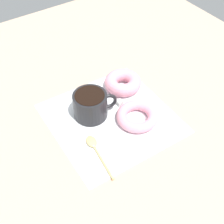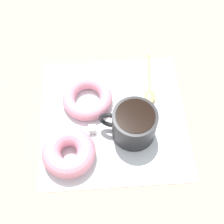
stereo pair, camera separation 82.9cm
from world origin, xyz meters
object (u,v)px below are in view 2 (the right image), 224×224
at_px(coffee_cup, 133,124).
at_px(donut_far, 87,98).
at_px(donut_near_cup, 69,152).
at_px(sugar_cube_extra, 92,129).
at_px(spoon, 150,89).

relative_size(coffee_cup, donut_far, 1.06).
relative_size(donut_near_cup, donut_far, 0.97).
bearing_deg(sugar_cube_extra, coffee_cup, -7.90).
distance_m(coffee_cup, spoon, 0.11).
height_order(donut_near_cup, spoon, donut_near_cup).
relative_size(coffee_cup, donut_near_cup, 1.09).
relative_size(coffee_cup, spoon, 0.84).
xyz_separation_m(coffee_cup, sugar_cube_extra, (-0.08, 0.01, -0.03)).
distance_m(donut_near_cup, donut_far, 0.13).
xyz_separation_m(coffee_cup, spoon, (0.05, 0.10, -0.03)).
bearing_deg(donut_near_cup, spoon, 37.70).
distance_m(donut_near_cup, spoon, 0.22).
xyz_separation_m(donut_far, spoon, (0.14, 0.02, -0.01)).
bearing_deg(coffee_cup, donut_far, 136.56).
bearing_deg(donut_near_cup, donut_far, 71.02).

